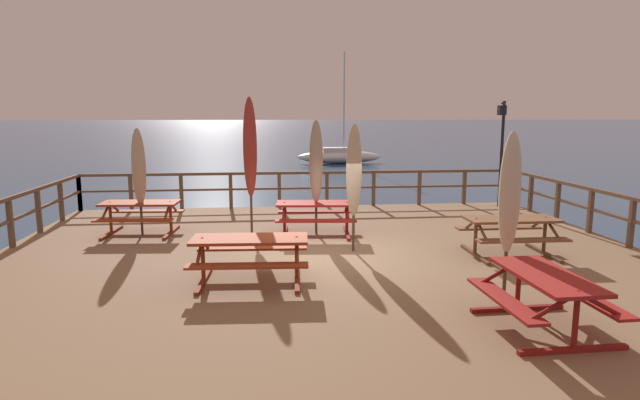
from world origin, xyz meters
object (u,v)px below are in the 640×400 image
(picnic_table_mid_left, at_px, (511,228))
(patio_umbrella_short_back, at_px, (139,167))
(picnic_table_back_left, at_px, (316,211))
(patio_umbrella_tall_front, at_px, (354,171))
(sailboat_distant, at_px, (339,156))
(patio_umbrella_tall_mid_right, at_px, (510,194))
(patio_umbrella_short_mid, at_px, (316,162))
(patio_umbrella_short_front, at_px, (250,148))
(lamp_post_hooked, at_px, (502,138))
(picnic_table_front_left, at_px, (250,250))
(picnic_table_mid_right, at_px, (545,289))
(picnic_table_front_right, at_px, (140,211))

(picnic_table_mid_left, xyz_separation_m, patio_umbrella_short_back, (-7.79, 2.68, 1.04))
(picnic_table_back_left, bearing_deg, patio_umbrella_tall_front, -68.71)
(patio_umbrella_tall_front, bearing_deg, sailboat_distant, 82.40)
(patio_umbrella_short_back, relative_size, sailboat_distant, 0.32)
(picnic_table_back_left, relative_size, patio_umbrella_tall_front, 0.74)
(patio_umbrella_short_back, xyz_separation_m, patio_umbrella_tall_mid_right, (6.56, -5.05, 0.05))
(patio_umbrella_tall_mid_right, bearing_deg, patio_umbrella_short_mid, 117.70)
(patio_umbrella_short_front, xyz_separation_m, patio_umbrella_tall_front, (2.13, -1.76, -0.37))
(picnic_table_back_left, xyz_separation_m, patio_umbrella_tall_mid_right, (2.47, -4.62, 1.08))
(picnic_table_mid_left, bearing_deg, patio_umbrella_short_front, 155.15)
(patio_umbrella_short_mid, relative_size, lamp_post_hooked, 0.84)
(patio_umbrella_tall_front, xyz_separation_m, lamp_post_hooked, (5.26, 4.60, 0.44))
(patio_umbrella_short_back, bearing_deg, picnic_table_front_left, -55.52)
(patio_umbrella_short_back, bearing_deg, picnic_table_back_left, -6.01)
(patio_umbrella_tall_front, height_order, lamp_post_hooked, lamp_post_hooked)
(patio_umbrella_tall_front, bearing_deg, patio_umbrella_short_front, 140.36)
(patio_umbrella_tall_mid_right, bearing_deg, sailboat_distant, 86.76)
(picnic_table_mid_left, distance_m, picnic_table_mid_right, 3.80)
(lamp_post_hooked, bearing_deg, patio_umbrella_tall_front, -138.84)
(patio_umbrella_short_front, distance_m, sailboat_distant, 25.30)
(picnic_table_front_left, relative_size, patio_umbrella_tall_mid_right, 0.79)
(sailboat_distant, bearing_deg, picnic_table_mid_left, -90.91)
(patio_umbrella_short_back, relative_size, lamp_post_hooked, 0.78)
(picnic_table_front_right, height_order, lamp_post_hooked, lamp_post_hooked)
(picnic_table_mid_left, distance_m, patio_umbrella_short_front, 5.94)
(picnic_table_back_left, xyz_separation_m, patio_umbrella_tall_front, (0.62, -1.60, 1.12))
(sailboat_distant, bearing_deg, patio_umbrella_tall_mid_right, -93.24)
(patio_umbrella_tall_front, bearing_deg, picnic_table_back_left, 111.29)
(picnic_table_mid_right, relative_size, lamp_post_hooked, 0.55)
(patio_umbrella_short_mid, bearing_deg, picnic_table_back_left, -104.68)
(patio_umbrella_short_back, distance_m, lamp_post_hooked, 10.31)
(patio_umbrella_short_back, bearing_deg, picnic_table_front_right, 116.13)
(picnic_table_front_right, relative_size, patio_umbrella_short_front, 0.59)
(picnic_table_mid_left, xyz_separation_m, patio_umbrella_short_mid, (-3.69, 2.32, 1.15))
(patio_umbrella_short_mid, bearing_deg, sailboat_distant, 80.52)
(sailboat_distant, bearing_deg, patio_umbrella_short_mid, -99.48)
(patio_umbrella_short_mid, bearing_deg, patio_umbrella_tall_front, -69.99)
(picnic_table_mid_right, bearing_deg, picnic_table_front_left, 147.93)
(patio_umbrella_short_back, height_order, patio_umbrella_tall_front, patio_umbrella_tall_front)
(patio_umbrella_tall_front, distance_m, sailboat_distant, 26.62)
(patio_umbrella_short_front, bearing_deg, picnic_table_mid_right, -56.70)
(picnic_table_back_left, xyz_separation_m, picnic_table_mid_right, (2.44, -5.84, -0.00))
(picnic_table_front_right, bearing_deg, picnic_table_mid_right, -44.05)
(patio_umbrella_short_back, bearing_deg, patio_umbrella_short_mid, -5.08)
(picnic_table_back_left, bearing_deg, picnic_table_mid_left, -31.26)
(patio_umbrella_short_back, bearing_deg, patio_umbrella_tall_front, -23.34)
(lamp_post_hooked, bearing_deg, picnic_table_front_right, -166.01)
(picnic_table_mid_left, relative_size, patio_umbrella_tall_front, 0.69)
(patio_umbrella_short_front, height_order, sailboat_distant, sailboat_distant)
(picnic_table_back_left, relative_size, patio_umbrella_short_mid, 0.73)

